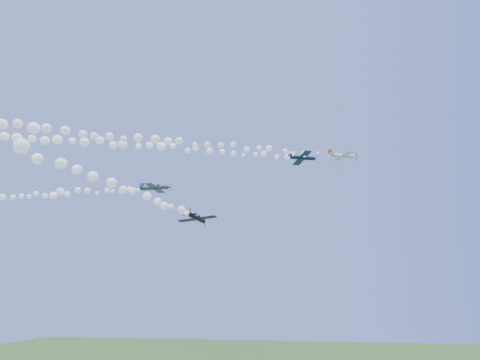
% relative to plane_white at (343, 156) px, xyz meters
% --- Properties ---
extents(plane_white, '(6.83, 7.23, 2.03)m').
position_rel_plane_white_xyz_m(plane_white, '(0.00, 0.00, 0.00)').
color(plane_white, white).
extents(smoke_trail_white, '(74.16, 35.03, 2.96)m').
position_rel_plane_white_xyz_m(smoke_trail_white, '(-38.86, -17.63, -0.31)').
color(smoke_trail_white, white).
extents(plane_navy, '(7.02, 7.42, 2.12)m').
position_rel_plane_white_xyz_m(plane_navy, '(-8.79, -2.75, -0.89)').
color(plane_navy, '#0D193B').
extents(smoke_trail_navy, '(69.84, 30.07, 2.80)m').
position_rel_plane_white_xyz_m(smoke_trail_navy, '(-45.58, -17.78, -1.10)').
color(smoke_trail_navy, white).
extents(plane_grey, '(7.80, 8.16, 2.33)m').
position_rel_plane_white_xyz_m(plane_grey, '(-42.23, 0.27, -5.24)').
color(plane_grey, '#333D4A').
extents(smoke_trail_grey, '(74.56, 4.79, 3.43)m').
position_rel_plane_white_xyz_m(smoke_trail_grey, '(-81.84, 1.34, -5.65)').
color(smoke_trail_grey, white).
extents(plane_black, '(7.55, 7.12, 2.38)m').
position_rel_plane_white_xyz_m(plane_black, '(-28.45, -12.80, -15.16)').
color(plane_black, black).
extents(smoke_trail_black, '(16.07, 78.00, 2.90)m').
position_rel_plane_white_xyz_m(smoke_trail_black, '(-35.79, -53.87, -15.41)').
color(smoke_trail_black, white).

